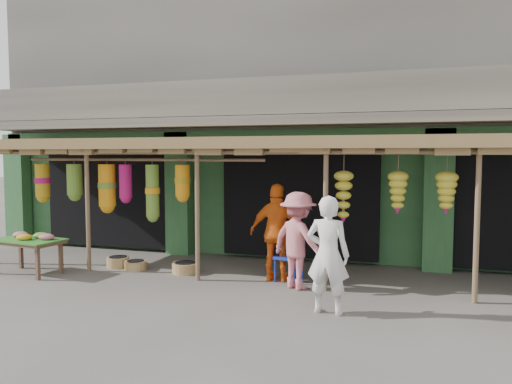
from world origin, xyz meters
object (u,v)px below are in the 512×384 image
(person_vendor, at_px, (278,233))
(person_shopper, at_px, (298,240))
(flower_table, at_px, (30,241))
(blue_chair, at_px, (291,252))
(person_front, at_px, (328,255))

(person_vendor, bearing_deg, person_shopper, 141.26)
(flower_table, height_order, person_vendor, person_vendor)
(person_shopper, bearing_deg, blue_chair, -34.96)
(person_vendor, distance_m, person_shopper, 0.65)
(blue_chair, distance_m, person_front, 2.13)
(blue_chair, bearing_deg, person_shopper, -54.00)
(flower_table, distance_m, blue_chair, 5.37)
(blue_chair, bearing_deg, person_vendor, -137.81)
(blue_chair, xyz_separation_m, person_front, (1.02, -1.84, 0.36))
(blue_chair, height_order, person_front, person_front)
(person_front, xyz_separation_m, person_vendor, (-1.26, 1.69, 0.03))
(person_front, distance_m, person_shopper, 1.48)
(flower_table, relative_size, person_shopper, 0.85)
(flower_table, bearing_deg, person_shopper, 13.37)
(person_front, bearing_deg, person_shopper, -54.04)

